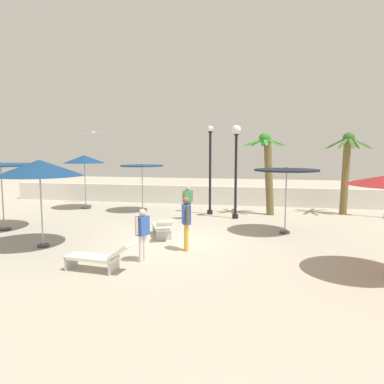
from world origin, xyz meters
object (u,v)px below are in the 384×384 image
Objects in this scene: patio_umbrella_5 at (39,168)px; lounge_chair_0 at (100,257)px; patio_umbrella_1 at (287,173)px; patio_umbrella_0 at (1,167)px; patio_umbrella_2 at (84,160)px; guest_1 at (186,218)px; patio_umbrella_3 at (142,168)px; lounge_chair_1 at (162,227)px; guest_0 at (188,199)px; seagull_0 at (94,133)px; lamp_post_1 at (210,166)px; guest_2 at (143,230)px; palm_tree_1 at (347,163)px; lamp_post_0 at (236,156)px; palm_tree_0 at (267,163)px.

patio_umbrella_5 is 1.52× the size of lounge_chair_0.
patio_umbrella_0 is at bearing -171.44° from patio_umbrella_1.
guest_1 is at bearing -44.49° from patio_umbrella_2.
patio_umbrella_5 is (-0.95, -7.25, 0.35)m from patio_umbrella_3.
patio_umbrella_1 reaches higher than lounge_chair_0.
lounge_chair_1 is (0.58, 3.95, 0.01)m from lounge_chair_0.
patio_umbrella_5 is 1.53× the size of lounge_chair_1.
patio_umbrella_3 is (-7.01, 3.63, -0.08)m from patio_umbrella_1.
patio_umbrella_3 reaches higher than lounge_chair_0.
patio_umbrella_1 is at bearing 44.20° from guest_1.
guest_0 is at bearing 56.95° from patio_umbrella_5.
seagull_0 is (-10.64, 5.67, 1.84)m from patio_umbrella_1.
lamp_post_1 reaches higher than guest_2.
patio_umbrella_2 is 13.50m from palm_tree_1.
patio_umbrella_3 is at bearing 152.61° from patio_umbrella_1.
palm_tree_1 is 0.93× the size of lamp_post_1.
patio_umbrella_5 reaches higher than patio_umbrella_1.
lamp_post_1 is at bearing -0.52° from patio_umbrella_3.
patio_umbrella_3 is 4.58m from seagull_0.
guest_1 is (0.28, -6.71, -1.35)m from lamp_post_1.
patio_umbrella_5 is at bearing -149.68° from lounge_chair_1.
patio_umbrella_0 reaches higher than guest_1.
lounge_chair_1 is at bearing -139.62° from palm_tree_1.
guest_1 is at bearing -49.71° from seagull_0.
palm_tree_1 reaches higher than guest_0.
patio_umbrella_3 is 0.58× the size of lamp_post_0.
patio_umbrella_1 is 11.12m from patio_umbrella_2.
patio_umbrella_1 is 2.13× the size of seagull_0.
lounge_chair_1 is at bearing -160.68° from patio_umbrella_1.
lounge_chair_0 is at bearing -128.04° from palm_tree_1.
patio_umbrella_1 is 0.88× the size of patio_umbrella_5.
palm_tree_0 is 0.94× the size of lamp_post_0.
patio_umbrella_3 is at bearing -5.39° from patio_umbrella_2.
patio_umbrella_1 is 1.35× the size of lounge_chair_1.
lamp_post_0 reaches higher than guest_1.
palm_tree_0 is at bearing 56.27° from lounge_chair_1.
palm_tree_0 is at bearing 28.92° from patio_umbrella_0.
guest_0 is 1.01× the size of guest_2.
palm_tree_1 is at bearing 37.45° from patio_umbrella_5.
patio_umbrella_0 is 1.25× the size of patio_umbrella_3.
patio_umbrella_0 reaches higher than lounge_chair_0.
lamp_post_1 is at bearing -169.26° from palm_tree_1.
lamp_post_1 is (-3.47, 3.60, 0.05)m from patio_umbrella_1.
patio_umbrella_2 reaches higher than guest_0.
lamp_post_0 is at bearing 16.58° from guest_0.
guest_0 is at bearing -17.23° from patio_umbrella_2.
patio_umbrella_0 is at bearing -151.10° from guest_0.
patio_umbrella_3 is at bearing -176.47° from palm_tree_0.
palm_tree_1 is at bearing -3.43° from seagull_0.
lounge_chair_0 is 7.62m from guest_0.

